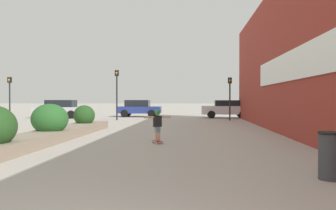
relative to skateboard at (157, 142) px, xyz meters
The scene contains 11 objects.
building_wall_right 6.90m from the skateboard, 21.32° to the left, with size 0.67×33.93×7.23m.
planter_box 4.21m from the skateboard, behind, with size 1.45×13.11×1.42m.
skateboard is the anchor object (origin of this frame).
skateboarder 0.70m from the skateboard, ahead, with size 0.94×0.57×1.12m.
trash_bin 7.10m from the skateboard, 55.66° to the right, with size 0.49×0.49×0.94m.
car_leftmost 19.61m from the skateboard, 77.75° to the left, with size 4.25×1.98×1.53m.
car_center_left 21.05m from the skateboard, 100.22° to the left, with size 3.93×1.99×1.54m.
car_center_right 20.50m from the skateboard, 119.59° to the left, with size 4.25×1.87×1.55m.
traffic_light_left 15.89m from the skateboard, 107.02° to the left, with size 0.28×0.30×3.85m.
traffic_light_right 15.78m from the skateboard, 75.04° to the left, with size 0.28×0.30×3.25m.
traffic_light_far_left 19.92m from the skateboard, 131.25° to the left, with size 0.28×0.30×3.34m.
Camera 1 is at (1.29, -3.40, 1.58)m, focal length 40.00 mm.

